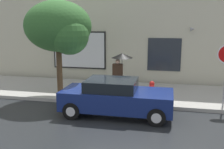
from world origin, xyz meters
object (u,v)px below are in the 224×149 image
object	(u,v)px
parked_car	(116,97)
pedestrian_with_umbrella	(121,61)
fire_hydrant	(152,89)
street_tree	(60,28)

from	to	relation	value
parked_car	pedestrian_with_umbrella	bearing A→B (deg)	96.72
fire_hydrant	pedestrian_with_umbrella	xyz separation A→B (m)	(-1.53, 0.56, 1.15)
fire_hydrant	street_tree	distance (m)	4.89
street_tree	parked_car	bearing A→B (deg)	-28.84
pedestrian_with_umbrella	parked_car	bearing A→B (deg)	-83.28
parked_car	street_tree	world-z (taller)	street_tree
pedestrian_with_umbrella	street_tree	distance (m)	3.17
parked_car	fire_hydrant	xyz separation A→B (m)	(1.21, 2.18, -0.18)
street_tree	fire_hydrant	bearing A→B (deg)	8.90
parked_car	pedestrian_with_umbrella	distance (m)	2.93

